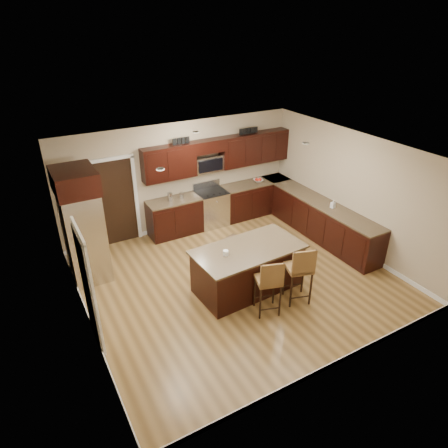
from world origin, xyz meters
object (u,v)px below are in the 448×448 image
island (248,270)px  stool_right (300,269)px  stool_mid (269,281)px  range (211,208)px  refrigerator (82,224)px

island → stool_right: size_ratio=1.81×
island → stool_mid: size_ratio=1.91×
island → stool_mid: bearing=-99.1°
range → stool_mid: (-0.75, -3.64, 0.24)m
island → refrigerator: bearing=139.7°
range → stool_right: 3.66m
range → stool_mid: 3.73m
range → stool_right: size_ratio=0.92×
stool_right → refrigerator: bearing=155.7°
island → stool_right: (0.60, -0.85, 0.32)m
stool_mid → island: bearing=101.5°
range → stool_mid: size_ratio=0.97×
range → refrigerator: size_ratio=0.47×
island → refrigerator: size_ratio=0.93×
range → stool_right: stool_right is taller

